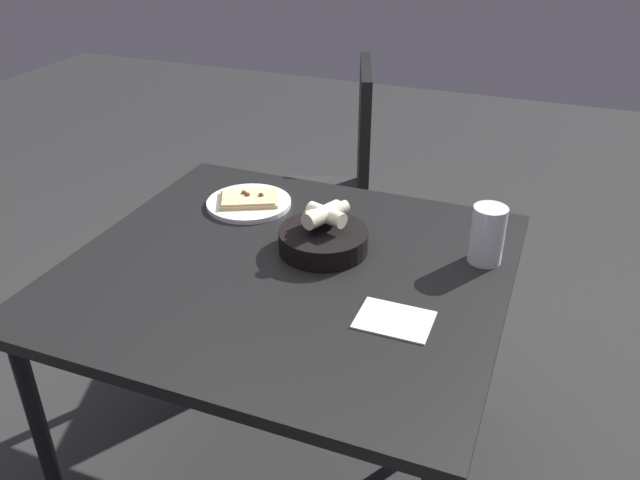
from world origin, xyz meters
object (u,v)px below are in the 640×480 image
at_px(dining_table, 288,285).
at_px(bread_basket, 324,237).
at_px(beer_glass, 487,238).
at_px(chair_near, 334,178).
at_px(pizza_plate, 249,202).

relative_size(dining_table, bread_basket, 4.63).
distance_m(dining_table, beer_glass, 0.50).
bearing_deg(chair_near, beer_glass, -47.32).
bearing_deg(chair_near, pizza_plate, -92.06).
distance_m(pizza_plate, bread_basket, 0.33).
xyz_separation_m(dining_table, pizza_plate, (-0.24, 0.26, 0.07)).
relative_size(dining_table, chair_near, 1.10).
bearing_deg(bread_basket, chair_near, 108.51).
distance_m(pizza_plate, beer_glass, 0.69).
relative_size(pizza_plate, beer_glass, 1.66).
height_order(pizza_plate, beer_glass, beer_glass).
distance_m(beer_glass, chair_near, 1.00).
height_order(dining_table, chair_near, chair_near).
height_order(bread_basket, beer_glass, beer_glass).
bearing_deg(dining_table, beer_glass, 23.80).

